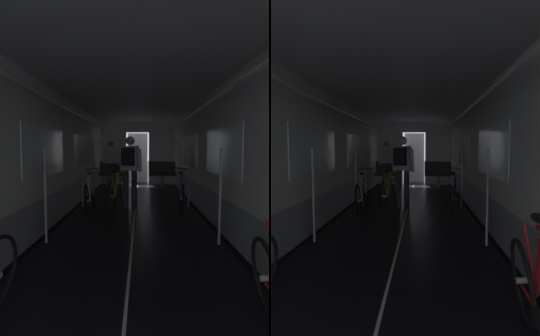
# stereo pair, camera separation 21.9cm
# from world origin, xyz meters

# --- Properties ---
(train_car_shell) EXTENTS (3.14, 12.34, 2.57)m
(train_car_shell) POSITION_xyz_m (-0.00, 3.60, 1.70)
(train_car_shell) COLOR black
(train_car_shell) RESTS_ON ground
(bench_seat_far_left) EXTENTS (0.98, 0.51, 0.95)m
(bench_seat_far_left) POSITION_xyz_m (-0.90, 8.07, 0.57)
(bench_seat_far_left) COLOR gray
(bench_seat_far_left) RESTS_ON ground
(bench_seat_far_right) EXTENTS (0.98, 0.51, 0.95)m
(bench_seat_far_right) POSITION_xyz_m (0.90, 8.07, 0.57)
(bench_seat_far_right) COLOR gray
(bench_seat_far_right) RESTS_ON ground
(bicycle_purple) EXTENTS (0.44, 1.69, 0.94)m
(bicycle_purple) POSITION_xyz_m (1.07, 4.47, 0.38)
(bicycle_purple) COLOR black
(bicycle_purple) RESTS_ON ground
(bicycle_silver) EXTENTS (0.44, 1.69, 0.95)m
(bicycle_silver) POSITION_xyz_m (-1.00, 4.19, 0.38)
(bicycle_silver) COLOR black
(bicycle_silver) RESTS_ON ground
(person_cyclist_aisle) EXTENTS (0.56, 0.45, 1.69)m
(person_cyclist_aisle) POSITION_xyz_m (-0.13, 4.47, 1.02)
(person_cyclist_aisle) COLOR #2D2D33
(person_cyclist_aisle) RESTS_ON ground
(bicycle_yellow_in_aisle) EXTENTS (0.54, 1.67, 0.94)m
(bicycle_yellow_in_aisle) POSITION_xyz_m (-0.42, 4.73, 0.38)
(bicycle_yellow_in_aisle) COLOR black
(bicycle_yellow_in_aisle) RESTS_ON ground
(person_standing_near_bench) EXTENTS (0.53, 0.23, 1.69)m
(person_standing_near_bench) POSITION_xyz_m (-0.90, 7.70, 0.98)
(person_standing_near_bench) COLOR brown
(person_standing_near_bench) RESTS_ON ground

